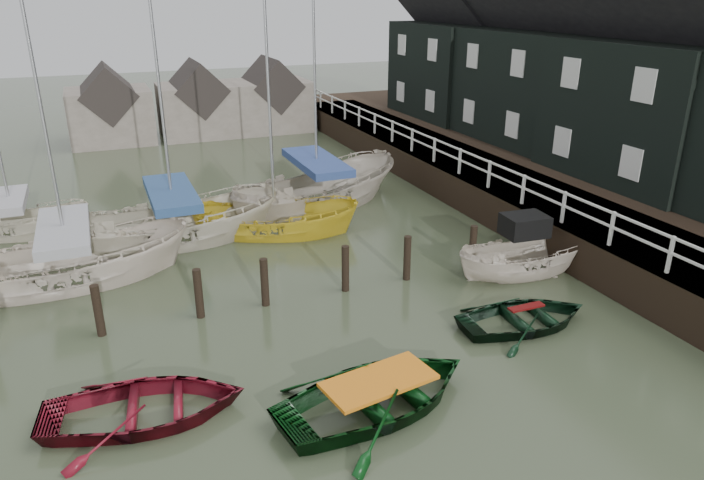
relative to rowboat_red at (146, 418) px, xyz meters
name	(u,v)px	position (x,y,z in m)	size (l,w,h in m)	color
ground	(346,349)	(4.79, 0.92, 0.00)	(120.00, 120.00, 0.00)	#333B26
pier	(463,176)	(14.27, 10.92, 0.71)	(3.04, 32.00, 2.70)	black
land_strip	(564,178)	(19.79, 10.92, 0.00)	(14.00, 38.00, 1.50)	black
quay_houses	(602,55)	(19.78, 9.58, 5.68)	(6.52, 28.14, 10.01)	black
mooring_pilings	(268,288)	(3.68, 3.92, 0.50)	(13.72, 0.22, 1.80)	black
far_sheds	(196,104)	(5.62, 26.92, 1.86)	(14.00, 4.08, 4.39)	#665B51
rowboat_red	(146,418)	(0.00, 0.00, 0.00)	(2.90, 4.06, 0.84)	#5F0D19
rowboat_green	(378,408)	(4.56, -1.51, 0.00)	(3.21, 4.49, 0.93)	black
rowboat_dkgreen	(524,326)	(9.55, 0.20, 0.00)	(2.58, 3.62, 0.75)	black
motorboat	(524,270)	(11.59, 2.97, 0.09)	(4.66, 2.08, 2.70)	beige
sailboat_a	(72,279)	(-1.41, 7.69, 0.06)	(7.20, 2.90, 11.17)	beige
sailboat_b	(176,239)	(1.96, 9.88, 0.06)	(7.51, 2.84, 11.11)	beige
sailboat_c	(275,232)	(5.40, 9.28, 0.02)	(6.43, 4.47, 11.27)	gold
sailboat_d	(317,204)	(7.84, 11.62, 0.06)	(8.48, 5.30, 13.06)	#B8AC9D
sailboat_e	(16,232)	(-3.30, 12.72, 0.06)	(5.71, 3.44, 8.83)	beige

